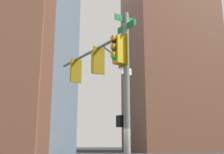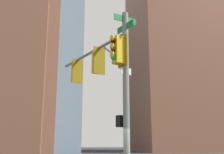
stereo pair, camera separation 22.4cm
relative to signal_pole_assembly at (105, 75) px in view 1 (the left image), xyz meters
The scene contains 4 objects.
signal_pole_assembly is the anchor object (origin of this frame).
building_brick_nearside 46.50m from the signal_pole_assembly, 12.98° to the left, with size 18.56×15.87×49.64m, color #845B47.
building_glass_tower 56.78m from the signal_pole_assembly, 14.71° to the left, with size 26.73×31.50×60.72m, color #7A99B2.
building_brick_farside 58.24m from the signal_pole_assembly, 28.21° to the right, with size 17.74×19.15×45.84m, color brown.
Camera 1 is at (-9.49, 3.09, 2.07)m, focal length 44.24 mm.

